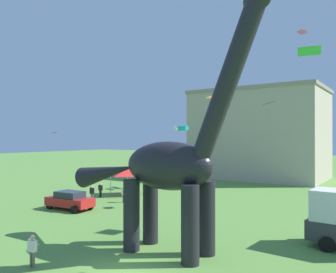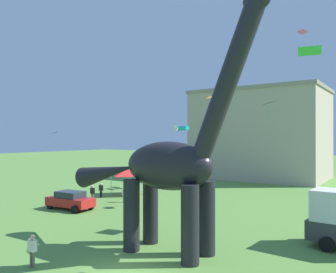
{
  "view_description": "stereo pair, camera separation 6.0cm",
  "coord_description": "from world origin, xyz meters",
  "px_view_note": "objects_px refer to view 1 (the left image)",
  "views": [
    {
      "loc": [
        10.44,
        -11.68,
        6.13
      ],
      "look_at": [
        -0.41,
        4.3,
        6.19
      ],
      "focal_mm": 37.17,
      "sensor_mm": 36.0,
      "label": 1
    },
    {
      "loc": [
        10.49,
        -11.65,
        6.13
      ],
      "look_at": [
        -0.41,
        4.3,
        6.19
      ],
      "focal_mm": 37.17,
      "sensor_mm": 36.0,
      "label": 2
    }
  ],
  "objects_px": {
    "person_strolling_adult": "(124,193)",
    "parked_sedan_left": "(70,200)",
    "dinosaur_sculpture": "(167,166)",
    "person_watching_child": "(32,248)",
    "kite_high_left": "(269,103)",
    "kite_mid_left": "(302,32)",
    "kite_mid_right": "(212,97)",
    "kite_near_low": "(309,51)",
    "person_far_spectator": "(100,189)",
    "person_near_flyer": "(92,192)",
    "kite_high_right": "(54,133)",
    "festival_canopy_tent": "(129,171)",
    "kite_drifting": "(180,128)"
  },
  "relations": [
    {
      "from": "person_strolling_adult",
      "to": "person_watching_child",
      "type": "relative_size",
      "value": 0.97
    },
    {
      "from": "dinosaur_sculpture",
      "to": "kite_mid_left",
      "type": "bearing_deg",
      "value": 54.5
    },
    {
      "from": "festival_canopy_tent",
      "to": "kite_near_low",
      "type": "distance_m",
      "value": 21.68
    },
    {
      "from": "person_strolling_adult",
      "to": "parked_sedan_left",
      "type": "bearing_deg",
      "value": 79.25
    },
    {
      "from": "person_near_flyer",
      "to": "kite_near_low",
      "type": "relative_size",
      "value": 0.93
    },
    {
      "from": "person_far_spectator",
      "to": "kite_mid_left",
      "type": "height_order",
      "value": "kite_mid_left"
    },
    {
      "from": "kite_mid_left",
      "to": "kite_high_right",
      "type": "bearing_deg",
      "value": -158.13
    },
    {
      "from": "kite_high_left",
      "to": "kite_near_low",
      "type": "bearing_deg",
      "value": 90.7
    },
    {
      "from": "person_strolling_adult",
      "to": "kite_mid_right",
      "type": "bearing_deg",
      "value": -95.9
    },
    {
      "from": "dinosaur_sculpture",
      "to": "kite_high_left",
      "type": "xyz_separation_m",
      "value": [
        5.37,
        0.36,
        3.07
      ]
    },
    {
      "from": "parked_sedan_left",
      "to": "kite_mid_left",
      "type": "relative_size",
      "value": 3.91
    },
    {
      "from": "person_near_flyer",
      "to": "kite_mid_left",
      "type": "xyz_separation_m",
      "value": [
        17.25,
        8.98,
        14.68
      ]
    },
    {
      "from": "kite_near_low",
      "to": "kite_mid_left",
      "type": "distance_m",
      "value": 9.15
    },
    {
      "from": "parked_sedan_left",
      "to": "person_strolling_adult",
      "type": "distance_m",
      "value": 5.35
    },
    {
      "from": "kite_high_left",
      "to": "kite_mid_left",
      "type": "xyz_separation_m",
      "value": [
        -2.42,
        16.74,
        7.9
      ]
    },
    {
      "from": "person_watching_child",
      "to": "person_far_spectator",
      "type": "bearing_deg",
      "value": -111.56
    },
    {
      "from": "kite_drifting",
      "to": "festival_canopy_tent",
      "type": "bearing_deg",
      "value": -101.89
    },
    {
      "from": "kite_high_right",
      "to": "person_far_spectator",
      "type": "bearing_deg",
      "value": 24.95
    },
    {
      "from": "dinosaur_sculpture",
      "to": "kite_mid_left",
      "type": "height_order",
      "value": "kite_mid_left"
    },
    {
      "from": "kite_high_right",
      "to": "person_watching_child",
      "type": "bearing_deg",
      "value": -40.42
    },
    {
      "from": "kite_near_low",
      "to": "festival_canopy_tent",
      "type": "bearing_deg",
      "value": 168.33
    },
    {
      "from": "festival_canopy_tent",
      "to": "kite_mid_left",
      "type": "relative_size",
      "value": 2.84
    },
    {
      "from": "person_near_flyer",
      "to": "festival_canopy_tent",
      "type": "bearing_deg",
      "value": 62.58
    },
    {
      "from": "person_watching_child",
      "to": "festival_canopy_tent",
      "type": "distance_m",
      "value": 20.91
    },
    {
      "from": "dinosaur_sculpture",
      "to": "kite_high_right",
      "type": "height_order",
      "value": "dinosaur_sculpture"
    },
    {
      "from": "dinosaur_sculpture",
      "to": "person_watching_child",
      "type": "xyz_separation_m",
      "value": [
        -4.06,
        -5.37,
        -3.71
      ]
    },
    {
      "from": "parked_sedan_left",
      "to": "kite_high_left",
      "type": "relative_size",
      "value": 5.51
    },
    {
      "from": "kite_near_low",
      "to": "person_far_spectator",
      "type": "bearing_deg",
      "value": 177.03
    },
    {
      "from": "person_far_spectator",
      "to": "person_strolling_adult",
      "type": "distance_m",
      "value": 3.71
    },
    {
      "from": "dinosaur_sculpture",
      "to": "kite_high_left",
      "type": "bearing_deg",
      "value": -21.91
    },
    {
      "from": "kite_near_low",
      "to": "dinosaur_sculpture",
      "type": "bearing_deg",
      "value": -120.14
    },
    {
      "from": "dinosaur_sculpture",
      "to": "kite_mid_right",
      "type": "distance_m",
      "value": 24.61
    },
    {
      "from": "kite_near_low",
      "to": "kite_high_left",
      "type": "bearing_deg",
      "value": -89.3
    },
    {
      "from": "kite_high_right",
      "to": "kite_high_left",
      "type": "bearing_deg",
      "value": -16.91
    },
    {
      "from": "person_watching_child",
      "to": "kite_drifting",
      "type": "relative_size",
      "value": 0.72
    },
    {
      "from": "kite_high_left",
      "to": "person_near_flyer",
      "type": "bearing_deg",
      "value": 158.46
    },
    {
      "from": "kite_mid_right",
      "to": "kite_mid_left",
      "type": "xyz_separation_m",
      "value": [
        11.57,
        -5.05,
        4.58
      ]
    },
    {
      "from": "kite_high_right",
      "to": "kite_mid_left",
      "type": "height_order",
      "value": "kite_mid_left"
    },
    {
      "from": "dinosaur_sculpture",
      "to": "person_watching_child",
      "type": "distance_m",
      "value": 7.68
    },
    {
      "from": "kite_mid_left",
      "to": "kite_drifting",
      "type": "relative_size",
      "value": 0.52
    },
    {
      "from": "kite_high_right",
      "to": "dinosaur_sculpture",
      "type": "bearing_deg",
      "value": -22.03
    },
    {
      "from": "person_far_spectator",
      "to": "person_watching_child",
      "type": "relative_size",
      "value": 0.98
    },
    {
      "from": "festival_canopy_tent",
      "to": "kite_near_low",
      "type": "xyz_separation_m",
      "value": [
        19.16,
        -3.96,
        9.36
      ]
    },
    {
      "from": "kite_high_right",
      "to": "kite_near_low",
      "type": "bearing_deg",
      "value": 2.45
    },
    {
      "from": "person_watching_child",
      "to": "kite_high_right",
      "type": "bearing_deg",
      "value": -97.66
    },
    {
      "from": "person_strolling_adult",
      "to": "kite_mid_right",
      "type": "height_order",
      "value": "kite_mid_right"
    },
    {
      "from": "person_watching_child",
      "to": "kite_drifting",
      "type": "xyz_separation_m",
      "value": [
        -8.21,
        26.13,
        6.38
      ]
    },
    {
      "from": "person_strolling_adult",
      "to": "kite_high_left",
      "type": "xyz_separation_m",
      "value": [
        16.87,
        -9.2,
        6.8
      ]
    },
    {
      "from": "festival_canopy_tent",
      "to": "person_strolling_adult",
      "type": "bearing_deg",
      "value": -55.33
    },
    {
      "from": "person_far_spectator",
      "to": "festival_canopy_tent",
      "type": "relative_size",
      "value": 0.47
    }
  ]
}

